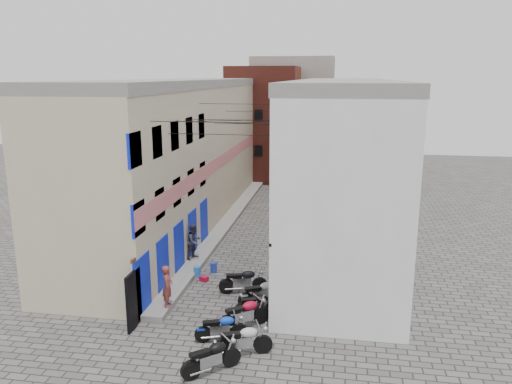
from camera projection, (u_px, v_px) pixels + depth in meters
The scene contains 21 objects.
ground at pixel (203, 327), 18.77m from camera, with size 90.00×90.00×0.00m, color #4F4C4A.
plinth at pixel (227, 223), 31.55m from camera, with size 0.90×26.00×0.25m, color gray.
building_left at pixel (180, 154), 30.98m from camera, with size 5.10×27.00×9.00m.
building_right at pixel (342, 158), 29.40m from camera, with size 5.94×26.00×9.00m.
building_far_brick_left at pixel (264, 124), 44.83m from camera, with size 6.00×6.00×10.00m, color maroon.
building_far_brick_right at pixel (321, 133), 46.16m from camera, with size 5.00×6.00×8.00m, color maroon.
building_far_concrete at pixel (293, 113), 50.14m from camera, with size 8.00×5.00×11.00m, color gray.
far_shopfront at pixel (282, 172), 42.68m from camera, with size 2.00×0.30×2.40m, color black.
overhead_wires at pixel (241, 120), 24.48m from camera, with size 5.80×13.02×1.32m.
motorcycle_a at pixel (211, 356), 15.75m from camera, with size 0.66×2.08×1.21m, color black, non-canonical shape.
motorcycle_b at pixel (242, 339), 16.74m from camera, with size 0.66×2.10×1.22m, color #BBBABF, non-canonical shape.
motorcycle_c at pixel (221, 326), 17.70m from camera, with size 0.60×1.91×1.10m, color #0D3BC3, non-canonical shape.
motorcycle_d at pixel (244, 313), 18.57m from camera, with size 0.68×2.16×1.25m, color #A70B28, non-canonical shape.
motorcycle_e at pixel (257, 303), 19.54m from camera, with size 0.57×1.80×1.04m, color black, non-canonical shape.
motorcycle_f at pixel (262, 292), 20.44m from camera, with size 0.65×2.06×1.19m, color #ABAAAF, non-canonical shape.
motorcycle_g at pixel (243, 279), 21.61m from camera, with size 0.67×2.12×1.23m, color black, non-canonical shape.
person_a at pixel (167, 286), 19.75m from camera, with size 0.62×0.41×1.70m, color brown.
person_b at pixel (194, 241), 24.93m from camera, with size 0.87×0.68×1.79m, color #2E3045.
water_jug_near at pixel (197, 272), 23.38m from camera, with size 0.33×0.33×0.52m, color blue.
water_jug_far at pixel (214, 267), 23.93m from camera, with size 0.32×0.32×0.50m, color #2036A3.
red_crate at pixel (204, 279), 22.93m from camera, with size 0.36×0.27×0.23m, color #B10C2B.
Camera 1 is at (4.84, -16.53, 9.24)m, focal length 35.00 mm.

